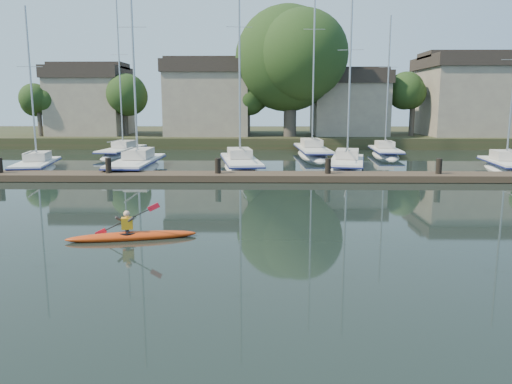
{
  "coord_description": "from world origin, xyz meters",
  "views": [
    {
      "loc": [
        -0.52,
        -12.95,
        4.15
      ],
      "look_at": [
        -0.76,
        3.57,
        1.2
      ],
      "focal_mm": 35.0,
      "sensor_mm": 36.0,
      "label": 1
    }
  ],
  "objects_px": {
    "dock": "(273,176)",
    "sailboat_2": "(240,171)",
    "sailboat_4": "(506,173)",
    "sailboat_5": "(122,157)",
    "sailboat_6": "(312,158)",
    "sailboat_3": "(347,172)",
    "kayak": "(131,234)",
    "sailboat_0": "(37,173)",
    "sailboat_1": "(137,173)",
    "sailboat_7": "(385,158)"
  },
  "relations": [
    {
      "from": "sailboat_3",
      "to": "sailboat_5",
      "type": "distance_m",
      "value": 18.93
    },
    {
      "from": "kayak",
      "to": "sailboat_3",
      "type": "relative_size",
      "value": 0.31
    },
    {
      "from": "dock",
      "to": "sailboat_7",
      "type": "xyz_separation_m",
      "value": [
        9.29,
        13.23,
        -0.38
      ]
    },
    {
      "from": "sailboat_0",
      "to": "sailboat_5",
      "type": "bearing_deg",
      "value": 63.6
    },
    {
      "from": "sailboat_3",
      "to": "sailboat_6",
      "type": "height_order",
      "value": "sailboat_6"
    },
    {
      "from": "sailboat_2",
      "to": "sailboat_7",
      "type": "height_order",
      "value": "sailboat_2"
    },
    {
      "from": "sailboat_4",
      "to": "sailboat_6",
      "type": "bearing_deg",
      "value": 148.92
    },
    {
      "from": "sailboat_2",
      "to": "sailboat_6",
      "type": "height_order",
      "value": "sailboat_6"
    },
    {
      "from": "sailboat_1",
      "to": "sailboat_6",
      "type": "bearing_deg",
      "value": 37.58
    },
    {
      "from": "dock",
      "to": "sailboat_4",
      "type": "xyz_separation_m",
      "value": [
        14.76,
        4.32,
        -0.4
      ]
    },
    {
      "from": "sailboat_4",
      "to": "sailboat_1",
      "type": "bearing_deg",
      "value": -172.21
    },
    {
      "from": "sailboat_3",
      "to": "kayak",
      "type": "bearing_deg",
      "value": -107.71
    },
    {
      "from": "dock",
      "to": "sailboat_3",
      "type": "height_order",
      "value": "sailboat_3"
    },
    {
      "from": "sailboat_6",
      "to": "sailboat_0",
      "type": "bearing_deg",
      "value": -154.76
    },
    {
      "from": "sailboat_0",
      "to": "sailboat_7",
      "type": "distance_m",
      "value": 25.79
    },
    {
      "from": "dock",
      "to": "sailboat_2",
      "type": "distance_m",
      "value": 5.51
    },
    {
      "from": "dock",
      "to": "sailboat_1",
      "type": "bearing_deg",
      "value": 154.06
    },
    {
      "from": "sailboat_7",
      "to": "sailboat_3",
      "type": "bearing_deg",
      "value": -114.26
    },
    {
      "from": "sailboat_4",
      "to": "sailboat_5",
      "type": "height_order",
      "value": "sailboat_5"
    },
    {
      "from": "sailboat_2",
      "to": "sailboat_6",
      "type": "bearing_deg",
      "value": 47.74
    },
    {
      "from": "sailboat_0",
      "to": "sailboat_2",
      "type": "bearing_deg",
      "value": -5.09
    },
    {
      "from": "kayak",
      "to": "sailboat_4",
      "type": "xyz_separation_m",
      "value": [
        19.35,
        16.41,
        -0.35
      ]
    },
    {
      "from": "sailboat_0",
      "to": "sailboat_6",
      "type": "height_order",
      "value": "sailboat_6"
    },
    {
      "from": "sailboat_5",
      "to": "sailboat_6",
      "type": "distance_m",
      "value": 15.49
    },
    {
      "from": "kayak",
      "to": "sailboat_6",
      "type": "height_order",
      "value": "sailboat_6"
    },
    {
      "from": "sailboat_2",
      "to": "sailboat_3",
      "type": "height_order",
      "value": "sailboat_2"
    },
    {
      "from": "kayak",
      "to": "sailboat_3",
      "type": "xyz_separation_m",
      "value": [
        9.44,
        17.01,
        -0.35
      ]
    },
    {
      "from": "sailboat_1",
      "to": "sailboat_6",
      "type": "height_order",
      "value": "sailboat_6"
    },
    {
      "from": "sailboat_6",
      "to": "kayak",
      "type": "bearing_deg",
      "value": -109.9
    },
    {
      "from": "sailboat_1",
      "to": "sailboat_6",
      "type": "xyz_separation_m",
      "value": [
        11.93,
        9.16,
        0.01
      ]
    },
    {
      "from": "sailboat_0",
      "to": "sailboat_2",
      "type": "height_order",
      "value": "sailboat_2"
    },
    {
      "from": "sailboat_1",
      "to": "sailboat_0",
      "type": "bearing_deg",
      "value": -176.97
    },
    {
      "from": "sailboat_3",
      "to": "sailboat_0",
      "type": "bearing_deg",
      "value": -165.42
    },
    {
      "from": "dock",
      "to": "sailboat_0",
      "type": "height_order",
      "value": "sailboat_0"
    },
    {
      "from": "dock",
      "to": "sailboat_1",
      "type": "xyz_separation_m",
      "value": [
        -8.49,
        4.13,
        -0.41
      ]
    },
    {
      "from": "sailboat_3",
      "to": "sailboat_6",
      "type": "distance_m",
      "value": 8.48
    },
    {
      "from": "dock",
      "to": "sailboat_3",
      "type": "distance_m",
      "value": 6.92
    },
    {
      "from": "kayak",
      "to": "sailboat_4",
      "type": "bearing_deg",
      "value": 27.64
    },
    {
      "from": "sailboat_4",
      "to": "sailboat_7",
      "type": "bearing_deg",
      "value": 128.85
    },
    {
      "from": "sailboat_4",
      "to": "sailboat_5",
      "type": "relative_size",
      "value": 0.87
    },
    {
      "from": "sailboat_2",
      "to": "sailboat_3",
      "type": "relative_size",
      "value": 1.18
    },
    {
      "from": "sailboat_1",
      "to": "dock",
      "type": "bearing_deg",
      "value": -25.88
    },
    {
      "from": "kayak",
      "to": "sailboat_3",
      "type": "distance_m",
      "value": 19.46
    },
    {
      "from": "sailboat_3",
      "to": "sailboat_7",
      "type": "xyz_separation_m",
      "value": [
        4.45,
        8.3,
        0.01
      ]
    },
    {
      "from": "kayak",
      "to": "sailboat_5",
      "type": "distance_m",
      "value": 26.63
    },
    {
      "from": "sailboat_3",
      "to": "sailboat_7",
      "type": "bearing_deg",
      "value": 73.13
    },
    {
      "from": "kayak",
      "to": "sailboat_4",
      "type": "distance_m",
      "value": 25.37
    },
    {
      "from": "kayak",
      "to": "sailboat_5",
      "type": "bearing_deg",
      "value": 93.59
    },
    {
      "from": "sailboat_3",
      "to": "sailboat_4",
      "type": "height_order",
      "value": "sailboat_3"
    },
    {
      "from": "dock",
      "to": "sailboat_3",
      "type": "xyz_separation_m",
      "value": [
        4.84,
        4.92,
        -0.4
      ]
    }
  ]
}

